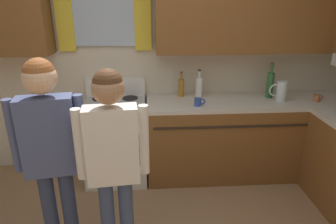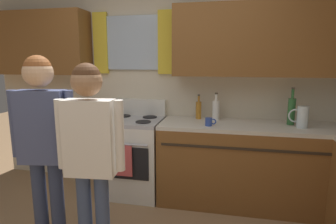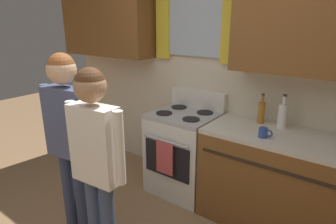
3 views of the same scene
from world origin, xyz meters
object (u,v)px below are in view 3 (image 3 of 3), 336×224
mug_cobalt_blue (264,133)px  adult_in_plaid (96,152)px  bottle_oil_amber (261,112)px  bottle_milk_white (283,116)px  stove_oven (184,151)px  adult_left (68,130)px

mug_cobalt_blue → adult_in_plaid: adult_in_plaid is taller
adult_in_plaid → bottle_oil_amber: bearing=67.0°
mug_cobalt_blue → adult_in_plaid: (-0.76, -1.12, 0.03)m
bottle_milk_white → bottle_oil_amber: bearing=172.5°
bottle_oil_amber → mug_cobalt_blue: (0.14, -0.34, -0.07)m
adult_in_plaid → stove_oven: bearing=95.5°
bottle_milk_white → adult_left: (-1.25, -1.34, -0.01)m
adult_left → stove_oven: bearing=75.3°
adult_left → adult_in_plaid: size_ratio=1.04×
adult_left → adult_in_plaid: bearing=-12.1°
stove_oven → bottle_milk_white: 1.10m
adult_left → bottle_oil_amber: bearing=52.3°
mug_cobalt_blue → bottle_milk_white: bearing=80.1°
mug_cobalt_blue → adult_left: (-1.20, -1.03, 0.07)m
stove_oven → mug_cobalt_blue: bearing=-10.4°
stove_oven → adult_in_plaid: (0.12, -1.28, 0.51)m
adult_in_plaid → mug_cobalt_blue: bearing=55.8°
bottle_milk_white → adult_left: bearing=-133.1°
bottle_oil_amber → adult_in_plaid: adult_in_plaid is taller
bottle_milk_white → stove_oven: bearing=-171.0°
stove_oven → adult_in_plaid: 1.39m
stove_oven → adult_left: 1.34m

